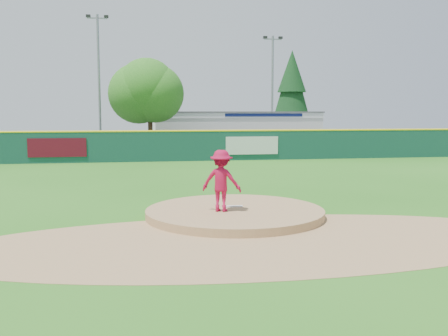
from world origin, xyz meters
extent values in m
plane|color=#286B19|center=(0.00, 0.00, 0.00)|extent=(120.00, 120.00, 0.00)
cylinder|color=#9E774C|center=(0.00, 0.00, 0.00)|extent=(5.50, 5.50, 0.50)
cube|color=white|center=(0.00, 0.30, 0.27)|extent=(0.60, 0.15, 0.04)
cylinder|color=#9E774C|center=(0.00, -3.00, 0.01)|extent=(15.40, 15.40, 0.01)
cube|color=#38383A|center=(0.00, 27.00, 0.01)|extent=(44.00, 16.00, 0.02)
imported|color=#A60E35|center=(-0.47, -0.29, 1.18)|extent=(1.37, 1.11, 1.85)
imported|color=white|center=(2.04, 23.03, 0.64)|extent=(4.93, 3.62, 1.24)
cube|color=silver|center=(6.00, 32.00, 1.60)|extent=(15.00, 8.00, 3.20)
cube|color=white|center=(6.00, 27.98, 3.00)|extent=(15.00, 0.06, 0.55)
cube|color=#0F194C|center=(8.00, 27.94, 3.00)|extent=(7.00, 0.03, 0.28)
cube|color=#59595B|center=(6.00, 32.00, 3.25)|extent=(15.20, 8.20, 0.12)
cube|color=#5A0C1B|center=(-8.02, 17.92, 1.00)|extent=(3.60, 0.04, 1.20)
cube|color=silver|center=(4.64, 17.92, 1.00)|extent=(3.60, 0.04, 1.20)
cube|color=#134036|center=(0.00, 18.00, 1.00)|extent=(40.00, 0.10, 2.00)
cylinder|color=yellow|center=(0.00, 18.00, 2.00)|extent=(40.00, 0.14, 0.14)
cylinder|color=#382314|center=(-2.00, 25.00, 1.30)|extent=(0.36, 0.36, 2.60)
sphere|color=#387F23|center=(-2.00, 25.00, 4.56)|extent=(5.60, 5.60, 5.60)
cylinder|color=#382314|center=(13.00, 36.00, 0.80)|extent=(0.40, 0.40, 1.60)
cone|color=#113A16|center=(13.00, 36.00, 5.55)|extent=(4.40, 4.40, 7.90)
cylinder|color=gray|center=(-6.00, 27.00, 5.50)|extent=(0.20, 0.20, 11.00)
cube|color=gray|center=(-6.00, 27.00, 10.70)|extent=(1.60, 0.10, 0.10)
cube|color=black|center=(-6.70, 27.00, 10.85)|extent=(0.35, 0.25, 0.20)
cube|color=black|center=(-5.30, 27.00, 10.85)|extent=(0.35, 0.25, 0.20)
cylinder|color=gray|center=(9.00, 29.00, 5.00)|extent=(0.20, 0.20, 10.00)
cube|color=gray|center=(9.00, 29.00, 9.70)|extent=(1.60, 0.10, 0.10)
cube|color=black|center=(8.30, 29.00, 9.85)|extent=(0.35, 0.25, 0.20)
cube|color=black|center=(9.70, 29.00, 9.85)|extent=(0.35, 0.25, 0.20)
camera|label=1|loc=(-2.88, -14.92, 3.21)|focal=40.00mm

